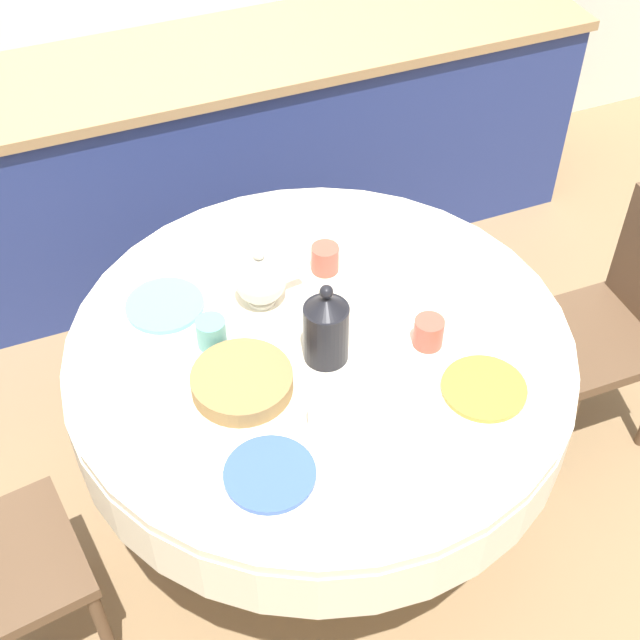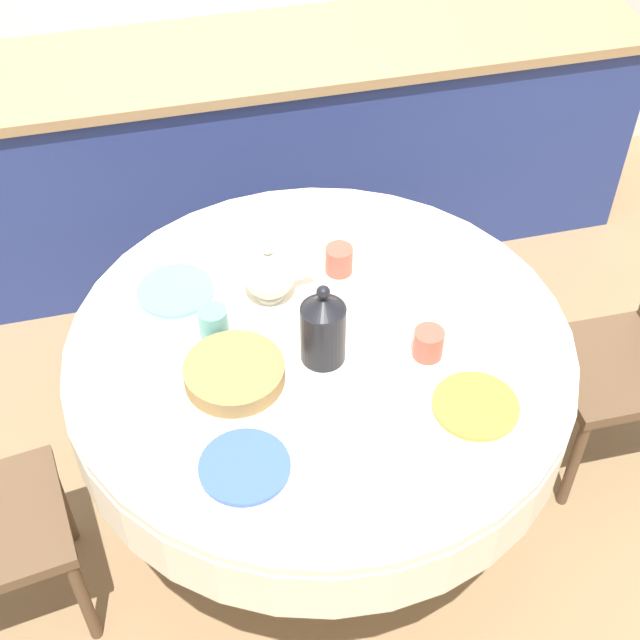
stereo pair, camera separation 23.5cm
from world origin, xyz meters
name	(u,v)px [view 2 (the right image)]	position (x,y,z in m)	size (l,w,h in m)	color
ground_plane	(320,502)	(0.00, 0.00, 0.00)	(12.00, 12.00, 0.00)	#8E704C
kitchen_counter	(236,153)	(0.00, 1.41, 0.45)	(3.24, 0.64, 0.89)	navy
dining_table	(320,371)	(0.00, 0.00, 0.65)	(1.39, 1.39, 0.77)	brown
plate_near_left	(245,467)	(-0.27, -0.36, 0.78)	(0.22, 0.22, 0.01)	#3856AD
cup_near_left	(307,414)	(-0.10, -0.27, 0.82)	(0.08, 0.08, 0.08)	white
plate_near_right	(475,406)	(0.32, -0.32, 0.78)	(0.22, 0.22, 0.01)	orange
cup_near_right	(428,344)	(0.26, -0.12, 0.82)	(0.08, 0.08, 0.08)	#CC4C3D
plate_far_left	(175,291)	(-0.35, 0.29, 0.78)	(0.22, 0.22, 0.01)	#60BCB7
cup_far_left	(213,322)	(-0.27, 0.10, 0.82)	(0.08, 0.08, 0.08)	#5BA39E
plate_far_right	(389,243)	(0.30, 0.34, 0.78)	(0.22, 0.22, 0.01)	white
cup_far_right	(339,260)	(0.12, 0.26, 0.82)	(0.08, 0.08, 0.08)	#CC4C3D
coffee_carafe	(323,328)	(-0.01, -0.06, 0.88)	(0.12, 0.12, 0.25)	black
teapot	(270,274)	(-0.09, 0.21, 0.86)	(0.20, 0.15, 0.19)	silver
bread_basket	(234,373)	(-0.25, -0.08, 0.80)	(0.26, 0.26, 0.05)	olive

